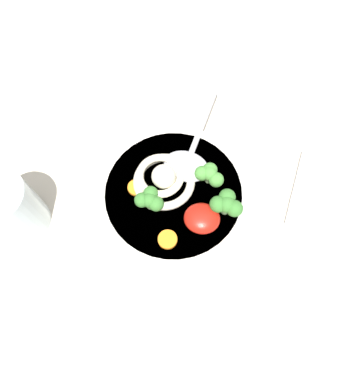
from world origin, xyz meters
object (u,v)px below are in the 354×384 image
Objects in this scene: soup_spoon at (189,157)px; drinking_glass at (10,209)px; noodle_pile at (163,179)px; soup_bowl at (177,201)px; folded_napkin at (349,203)px.

drinking_glass is at bearing 124.95° from soup_spoon.
soup_spoon is at bearing -130.46° from noodle_pile.
noodle_pile and drinking_glass have the same top height.
folded_napkin is at bearing -172.10° from soup_bowl.
noodle_pile reaches higher than folded_napkin.
noodle_pile is at bearing -164.86° from drinking_glass.
noodle_pile is at bearing -31.39° from soup_bowl.
soup_bowl is at bearing 180.00° from soup_spoon.
drinking_glass is at bearing 10.85° from soup_bowl.
noodle_pile is at bearing 4.84° from folded_napkin.
soup_spoon is at bearing -3.29° from folded_napkin.
soup_spoon is at bearing -103.49° from soup_bowl.
folded_napkin is (-26.60, -2.25, -7.06)cm from noodle_pile.
soup_bowl is at bearing -169.15° from drinking_glass.
soup_bowl is 2.29× the size of noodle_pile.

